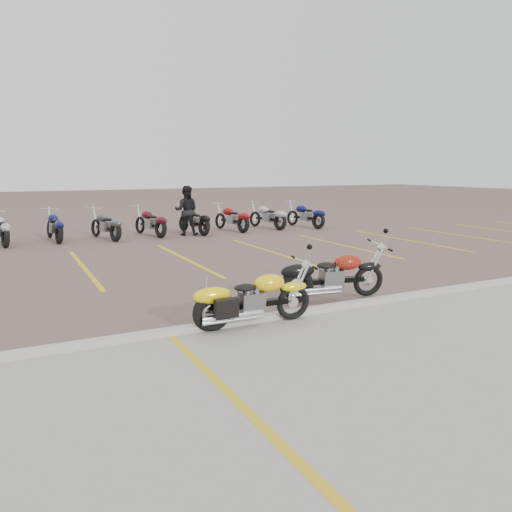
{
  "coord_description": "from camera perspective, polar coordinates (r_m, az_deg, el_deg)",
  "views": [
    {
      "loc": [
        -4.37,
        -9.0,
        2.5
      ],
      "look_at": [
        0.07,
        -0.18,
        0.75
      ],
      "focal_mm": 35.0,
      "sensor_mm": 36.0,
      "label": 1
    }
  ],
  "objects": [
    {
      "name": "parking_stripes",
      "position": [
        13.94,
        -8.01,
        -0.37
      ],
      "size": [
        38.0,
        5.5,
        0.01
      ],
      "primitive_type": null,
      "color": "gold",
      "rests_on": "ground"
    },
    {
      "name": "ground",
      "position": [
        10.31,
        -0.8,
        -3.98
      ],
      "size": [
        100.0,
        100.0,
        0.0
      ],
      "primitive_type": "plane",
      "color": "brown",
      "rests_on": "ground"
    },
    {
      "name": "yellow_cruiser",
      "position": [
        7.95,
        -0.66,
        -5.19
      ],
      "size": [
        2.02,
        0.32,
        0.83
      ],
      "rotation": [
        0.07,
        0.0,
        -0.05
      ],
      "color": "black",
      "rests_on": "ground"
    },
    {
      "name": "curb",
      "position": [
        8.61,
        5.08,
        -6.47
      ],
      "size": [
        60.0,
        0.18,
        0.12
      ],
      "primitive_type": "cube",
      "color": "#ADAAA3",
      "rests_on": "ground"
    },
    {
      "name": "apron_stripe",
      "position": [
        5.55,
        -1.86,
        -16.64
      ],
      "size": [
        0.12,
        5.0,
        0.0
      ],
      "primitive_type": "cube",
      "color": "gold",
      "rests_on": "concrete_apron"
    },
    {
      "name": "concrete_apron",
      "position": [
        6.75,
        16.56,
        -12.09
      ],
      "size": [
        60.0,
        5.0,
        0.01
      ],
      "primitive_type": "cube",
      "color": "#9E9B93",
      "rests_on": "ground"
    },
    {
      "name": "bg_bike_row",
      "position": [
        18.66,
        -14.53,
        3.74
      ],
      "size": [
        15.86,
        2.09,
        1.1
      ],
      "color": "black",
      "rests_on": "ground"
    },
    {
      "name": "flame_cruiser",
      "position": [
        9.6,
        8.45,
        -2.47
      ],
      "size": [
        2.14,
        0.5,
        0.88
      ],
      "rotation": [
        0.1,
        0.0,
        -0.16
      ],
      "color": "black",
      "rests_on": "ground"
    },
    {
      "name": "person_b",
      "position": [
        18.87,
        -7.96,
        5.16
      ],
      "size": [
        1.12,
        1.03,
        1.84
      ],
      "primitive_type": "imported",
      "rotation": [
        0.0,
        0.0,
        2.67
      ],
      "color": "black",
      "rests_on": "ground"
    }
  ]
}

